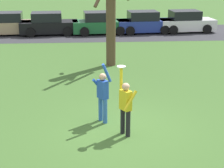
{
  "coord_description": "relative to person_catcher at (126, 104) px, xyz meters",
  "views": [
    {
      "loc": [
        -1.04,
        -10.36,
        4.96
      ],
      "look_at": [
        -0.26,
        0.83,
        1.21
      ],
      "focal_mm": 58.61,
      "sensor_mm": 36.0,
      "label": 1
    }
  ],
  "objects": [
    {
      "name": "ground_plane",
      "position": [
        -0.05,
        0.41,
        -0.98
      ],
      "size": [
        120.0,
        120.0,
        0.0
      ],
      "primitive_type": "plane",
      "color": "#426B2D"
    },
    {
      "name": "person_catcher",
      "position": [
        0.0,
        0.0,
        0.0
      ],
      "size": [
        0.53,
        0.59,
        2.08
      ],
      "rotation": [
        0.0,
        0.0,
        2.13
      ],
      "color": "black",
      "rests_on": "ground_plane"
    },
    {
      "name": "person_defender",
      "position": [
        -0.63,
        1.01,
        -0.0
      ],
      "size": [
        0.62,
        0.66,
        2.04
      ],
      "rotation": [
        0.0,
        0.0,
        5.27
      ],
      "color": "#3366B7",
      "rests_on": "ground_plane"
    },
    {
      "name": "frisbee_disc",
      "position": [
        -0.12,
        0.19,
        1.11
      ],
      "size": [
        0.26,
        0.26,
        0.02
      ],
      "primitive_type": "cylinder",
      "color": "white",
      "rests_on": "person_catcher"
    },
    {
      "name": "parked_car_tan",
      "position": [
        -6.66,
        16.7,
        -0.25
      ],
      "size": [
        4.23,
        2.29,
        1.59
      ],
      "rotation": [
        0.0,
        0.0,
        0.08
      ],
      "color": "tan",
      "rests_on": "ground_plane"
    },
    {
      "name": "parked_car_black",
      "position": [
        -3.83,
        16.53,
        -0.25
      ],
      "size": [
        4.23,
        2.29,
        1.59
      ],
      "rotation": [
        0.0,
        0.0,
        0.08
      ],
      "color": "black",
      "rests_on": "ground_plane"
    },
    {
      "name": "parked_car_green",
      "position": [
        -0.1,
        16.57,
        -0.25
      ],
      "size": [
        4.23,
        2.29,
        1.59
      ],
      "rotation": [
        0.0,
        0.0,
        0.08
      ],
      "color": "#1E6633",
      "rests_on": "ground_plane"
    },
    {
      "name": "parked_car_blue",
      "position": [
        3.14,
        16.71,
        -0.25
      ],
      "size": [
        4.23,
        2.29,
        1.59
      ],
      "rotation": [
        0.0,
        0.0,
        0.08
      ],
      "color": "#233893",
      "rests_on": "ground_plane"
    },
    {
      "name": "parked_car_white",
      "position": [
        6.28,
        16.84,
        -0.25
      ],
      "size": [
        4.23,
        2.29,
        1.59
      ],
      "rotation": [
        0.0,
        0.0,
        0.08
      ],
      "color": "white",
      "rests_on": "ground_plane"
    },
    {
      "name": "parking_strip",
      "position": [
        -0.3,
        16.7,
        -0.98
      ],
      "size": [
        22.42,
        6.4,
        0.01
      ],
      "primitive_type": "cube",
      "color": "#38383D",
      "rests_on": "ground_plane"
    },
    {
      "name": "bare_tree_tall",
      "position": [
        0.14,
        7.93,
        1.7
      ],
      "size": [
        1.85,
        1.84,
        6.11
      ],
      "color": "brown",
      "rests_on": "ground_plane"
    },
    {
      "name": "field_cone_orange",
      "position": [
        0.29,
        1.89,
        -0.82
      ],
      "size": [
        0.26,
        0.26,
        0.32
      ],
      "primitive_type": "cone",
      "color": "orange",
      "rests_on": "ground_plane"
    }
  ]
}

